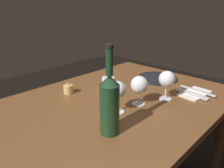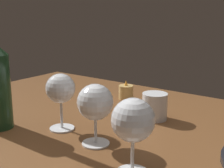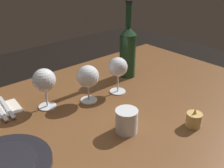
# 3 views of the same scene
# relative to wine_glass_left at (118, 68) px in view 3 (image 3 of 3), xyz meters

# --- Properties ---
(dining_table) EXTENTS (1.30, 0.90, 0.74)m
(dining_table) POSITION_rel_wine_glass_left_xyz_m (0.07, 0.09, -0.20)
(dining_table) COLOR brown
(dining_table) RESTS_ON ground
(wine_glass_left) EXTENTS (0.08, 0.08, 0.15)m
(wine_glass_left) POSITION_rel_wine_glass_left_xyz_m (0.00, 0.00, 0.00)
(wine_glass_left) COLOR white
(wine_glass_left) RESTS_ON dining_table
(wine_glass_right) EXTENTS (0.08, 0.08, 0.15)m
(wine_glass_right) POSITION_rel_wine_glass_left_xyz_m (0.28, -0.09, -0.00)
(wine_glass_right) COLOR white
(wine_glass_right) RESTS_ON dining_table
(wine_glass_centre) EXTENTS (0.08, 0.08, 0.15)m
(wine_glass_centre) POSITION_rel_wine_glass_left_xyz_m (0.13, -0.02, -0.01)
(wine_glass_centre) COLOR white
(wine_glass_centre) RESTS_ON dining_table
(wine_bottle) EXTENTS (0.07, 0.07, 0.34)m
(wine_bottle) POSITION_rel_wine_glass_left_xyz_m (-0.14, -0.09, 0.02)
(wine_bottle) COLOR #19381E
(wine_bottle) RESTS_ON dining_table
(water_tumbler) EXTENTS (0.07, 0.07, 0.08)m
(water_tumbler) POSITION_rel_wine_glass_left_xyz_m (0.16, 0.22, -0.07)
(water_tumbler) COLOR white
(water_tumbler) RESTS_ON dining_table
(votive_candle) EXTENTS (0.05, 0.05, 0.07)m
(votive_candle) POSITION_rel_wine_glass_left_xyz_m (-0.03, 0.34, -0.09)
(votive_candle) COLOR #DBB266
(votive_candle) RESTS_ON dining_table
(dinner_plate) EXTENTS (0.25, 0.25, 0.02)m
(dinner_plate) POSITION_rel_wine_glass_left_xyz_m (0.52, 0.12, -0.10)
(dinner_plate) COLOR black
(dinner_plate) RESTS_ON dining_table
(fork_outer) EXTENTS (0.03, 0.18, 0.00)m
(fork_outer) POSITION_rel_wine_glass_left_xyz_m (0.40, -0.17, -0.10)
(fork_outer) COLOR silver
(fork_outer) RESTS_ON folded_napkin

